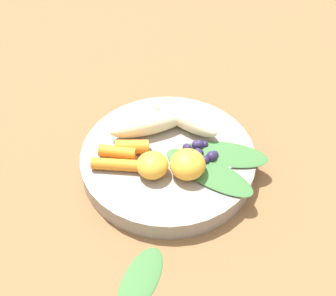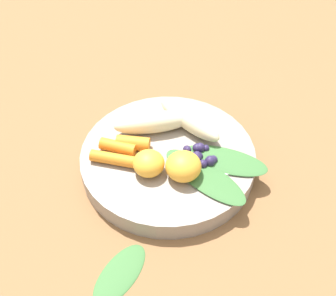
# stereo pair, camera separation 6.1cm
# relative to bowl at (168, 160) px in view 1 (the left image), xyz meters

# --- Properties ---
(ground_plane) EXTENTS (2.40, 2.40, 0.00)m
(ground_plane) POSITION_rel_bowl_xyz_m (0.00, 0.00, -0.01)
(ground_plane) COLOR brown
(bowl) EXTENTS (0.24, 0.24, 0.03)m
(bowl) POSITION_rel_bowl_xyz_m (0.00, 0.00, 0.00)
(bowl) COLOR gray
(bowl) RESTS_ON ground_plane
(banana_peeled_left) EXTENTS (0.04, 0.12, 0.03)m
(banana_peeled_left) POSITION_rel_bowl_xyz_m (-0.05, -0.02, 0.03)
(banana_peeled_left) COLOR beige
(banana_peeled_left) RESTS_ON bowl
(banana_peeled_right) EXTENTS (0.11, 0.10, 0.03)m
(banana_peeled_right) POSITION_rel_bowl_xyz_m (-0.05, 0.03, 0.03)
(banana_peeled_right) COLOR beige
(banana_peeled_right) RESTS_ON bowl
(orange_segment_near) EXTENTS (0.05, 0.05, 0.04)m
(orange_segment_near) POSITION_rel_bowl_xyz_m (0.04, 0.02, 0.03)
(orange_segment_near) COLOR #F4A833
(orange_segment_near) RESTS_ON bowl
(orange_segment_far) EXTENTS (0.04, 0.04, 0.03)m
(orange_segment_far) POSITION_rel_bowl_xyz_m (0.03, -0.03, 0.03)
(orange_segment_far) COLOR #F4A833
(orange_segment_far) RESTS_ON bowl
(carrot_front) EXTENTS (0.03, 0.05, 0.02)m
(carrot_front) POSITION_rel_bowl_xyz_m (-0.01, -0.05, 0.02)
(carrot_front) COLOR orange
(carrot_front) RESTS_ON bowl
(carrot_mid_left) EXTENTS (0.03, 0.05, 0.02)m
(carrot_mid_left) POSITION_rel_bowl_xyz_m (-0.01, -0.07, 0.02)
(carrot_mid_left) COLOR orange
(carrot_mid_left) RESTS_ON bowl
(carrot_mid_right) EXTENTS (0.03, 0.07, 0.02)m
(carrot_mid_right) POSITION_rel_bowl_xyz_m (0.01, -0.07, 0.02)
(carrot_mid_right) COLOR orange
(carrot_mid_right) RESTS_ON bowl
(blueberry_pile) EXTENTS (0.04, 0.04, 0.02)m
(blueberry_pile) POSITION_rel_bowl_xyz_m (0.01, 0.04, 0.02)
(blueberry_pile) COLOR #2D234C
(blueberry_pile) RESTS_ON bowl
(coconut_shred_patch) EXTENTS (0.04, 0.04, 0.00)m
(coconut_shred_patch) POSITION_rel_bowl_xyz_m (0.03, 0.07, 0.02)
(coconut_shred_patch) COLOR white
(coconut_shred_patch) RESTS_ON bowl
(kale_leaf_left) EXTENTS (0.13, 0.12, 0.00)m
(kale_leaf_left) POSITION_rel_bowl_xyz_m (0.05, 0.04, 0.02)
(kale_leaf_left) COLOR #3D7038
(kale_leaf_left) RESTS_ON bowl
(kale_leaf_right) EXTENTS (0.09, 0.13, 0.00)m
(kale_leaf_right) POSITION_rel_bowl_xyz_m (0.02, 0.07, 0.02)
(kale_leaf_right) COLOR #3D7038
(kale_leaf_right) RESTS_ON bowl
(kale_leaf_stray) EXTENTS (0.10, 0.09, 0.01)m
(kale_leaf_stray) POSITION_rel_bowl_xyz_m (0.16, -0.07, -0.01)
(kale_leaf_stray) COLOR #3D7038
(kale_leaf_stray) RESTS_ON ground_plane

